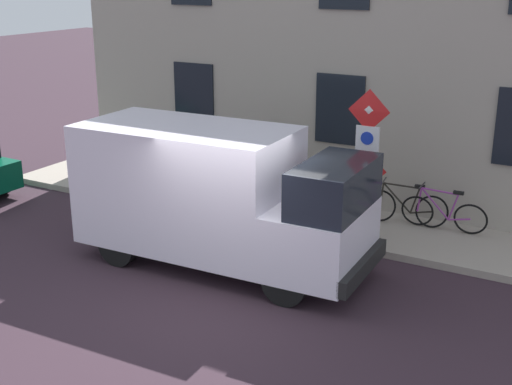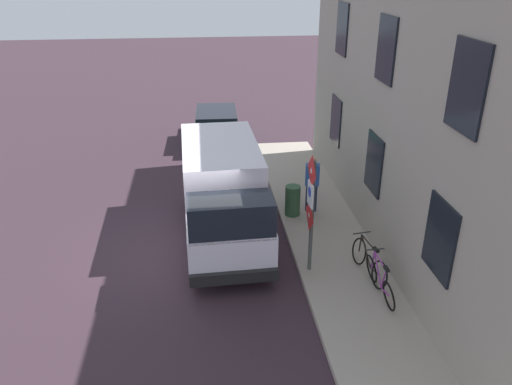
{
  "view_description": "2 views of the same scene",
  "coord_description": "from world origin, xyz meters",
  "views": [
    {
      "loc": [
        -8.68,
        -5.44,
        5.1
      ],
      "look_at": [
        1.52,
        0.28,
        1.25
      ],
      "focal_mm": 47.53,
      "sensor_mm": 36.0,
      "label": 1
    },
    {
      "loc": [
        0.4,
        -11.39,
        6.96
      ],
      "look_at": [
        1.77,
        0.67,
        1.3
      ],
      "focal_mm": 35.22,
      "sensor_mm": 36.0,
      "label": 2
    }
  ],
  "objects": [
    {
      "name": "litter_bin",
      "position": [
        2.93,
        1.53,
        0.59
      ],
      "size": [
        0.44,
        0.44,
        0.9
      ],
      "primitive_type": "cylinder",
      "color": "#2D5133",
      "rests_on": "sidewalk_slab"
    },
    {
      "name": "sign_post_stacked",
      "position": [
        2.79,
        -1.34,
        1.93
      ],
      "size": [
        0.15,
        0.56,
        2.83
      ],
      "color": "#474C47",
      "rests_on": "sidewalk_slab"
    },
    {
      "name": "bicycle_purple",
      "position": [
        4.17,
        -2.51,
        0.51
      ],
      "size": [
        0.46,
        1.71,
        0.89
      ],
      "rotation": [
        0.0,
        0.0,
        1.6
      ],
      "color": "black",
      "rests_on": "sidewalk_slab"
    },
    {
      "name": "delivery_van",
      "position": [
        0.88,
        0.72,
        1.33
      ],
      "size": [
        2.17,
        5.39,
        2.5
      ],
      "rotation": [
        0.0,
        0.0,
        4.74
      ],
      "color": "white",
      "rests_on": "ground_plane"
    },
    {
      "name": "building_facade",
      "position": [
        5.07,
        0.0,
        3.53
      ],
      "size": [
        0.75,
        13.7,
        7.06
      ],
      "color": "#A09789",
      "rests_on": "ground_plane"
    },
    {
      "name": "ground_plane",
      "position": [
        0.0,
        0.0,
        0.0
      ],
      "size": [
        80.0,
        80.0,
        0.0
      ],
      "primitive_type": "plane",
      "color": "#35242E"
    },
    {
      "name": "pedestrian",
      "position": [
        3.53,
        1.72,
        1.07
      ],
      "size": [
        0.44,
        0.33,
        1.72
      ],
      "rotation": [
        0.0,
        0.0,
        4.53
      ],
      "color": "#262B47",
      "rests_on": "sidewalk_slab"
    },
    {
      "name": "sidewalk_slab",
      "position": [
        3.65,
        0.0,
        0.07
      ],
      "size": [
        2.13,
        15.7,
        0.14
      ],
      "primitive_type": "cube",
      "color": "#A4978A",
      "rests_on": "ground_plane"
    },
    {
      "name": "bicycle_black",
      "position": [
        4.17,
        -1.73,
        0.51
      ],
      "size": [
        0.51,
        1.71,
        0.89
      ],
      "rotation": [
        0.0,
        0.0,
        1.72
      ],
      "color": "black",
      "rests_on": "sidewalk_slab"
    }
  ]
}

